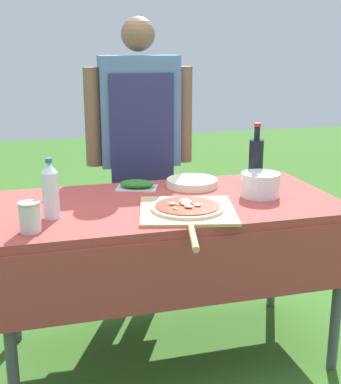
% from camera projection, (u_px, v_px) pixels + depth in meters
% --- Properties ---
extents(ground_plane, '(12.00, 12.00, 0.00)m').
position_uv_depth(ground_plane, '(167.00, 353.00, 2.49)').
color(ground_plane, '#386B23').
extents(prep_table, '(1.48, 0.75, 0.74)m').
position_uv_depth(prep_table, '(167.00, 220.00, 2.31)').
color(prep_table, '#A83D38').
rests_on(prep_table, ground).
extents(person_cook, '(0.57, 0.21, 1.52)m').
position_uv_depth(person_cook, '(140.00, 139.00, 2.84)').
color(person_cook, '#4C4C51').
rests_on(person_cook, ground).
extents(pizza_on_peel, '(0.45, 0.64, 0.05)m').
position_uv_depth(pizza_on_peel, '(187.00, 210.00, 2.13)').
color(pizza_on_peel, tan).
rests_on(pizza_on_peel, prep_table).
extents(oil_bottle, '(0.07, 0.07, 0.30)m').
position_uv_depth(oil_bottle, '(256.00, 162.00, 2.48)').
color(oil_bottle, black).
rests_on(oil_bottle, prep_table).
extents(water_bottle, '(0.06, 0.06, 0.24)m').
position_uv_depth(water_bottle, '(50.00, 190.00, 2.04)').
color(water_bottle, silver).
rests_on(water_bottle, prep_table).
extents(herb_container, '(0.22, 0.18, 0.04)m').
position_uv_depth(herb_container, '(137.00, 185.00, 2.48)').
color(herb_container, silver).
rests_on(herb_container, prep_table).
extents(mixing_tub, '(0.17, 0.17, 0.10)m').
position_uv_depth(mixing_tub, '(260.00, 185.00, 2.35)').
color(mixing_tub, silver).
rests_on(mixing_tub, prep_table).
extents(plate_stack, '(0.25, 0.25, 0.03)m').
position_uv_depth(plate_stack, '(192.00, 183.00, 2.52)').
color(plate_stack, beige).
rests_on(plate_stack, prep_table).
extents(sauce_jar, '(0.08, 0.08, 0.11)m').
position_uv_depth(sauce_jar, '(30.00, 219.00, 1.91)').
color(sauce_jar, silver).
rests_on(sauce_jar, prep_table).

